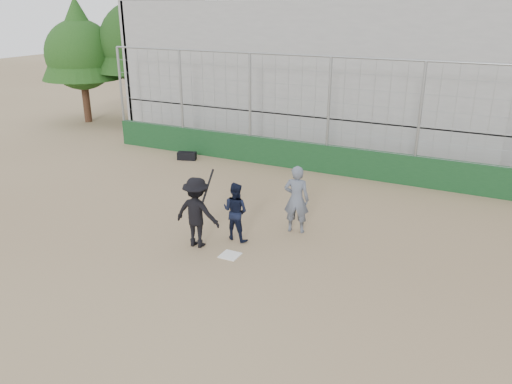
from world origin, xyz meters
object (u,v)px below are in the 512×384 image
at_px(batter_at_plate, 197,212).
at_px(umpire, 296,203).
at_px(catcher_crouched, 235,220).
at_px(equipment_bag, 187,156).

height_order(batter_at_plate, umpire, batter_at_plate).
distance_m(batter_at_plate, catcher_crouched, 1.04).
bearing_deg(equipment_bag, umpire, -33.99).
bearing_deg(umpire, equipment_bag, -44.57).
relative_size(batter_at_plate, equipment_bag, 2.52).
xyz_separation_m(catcher_crouched, umpire, (1.19, 1.11, 0.29)).
bearing_deg(catcher_crouched, umpire, 43.13).
height_order(catcher_crouched, equipment_bag, catcher_crouched).
distance_m(catcher_crouched, umpire, 1.66).
xyz_separation_m(batter_at_plate, catcher_crouched, (0.67, 0.71, -0.37)).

